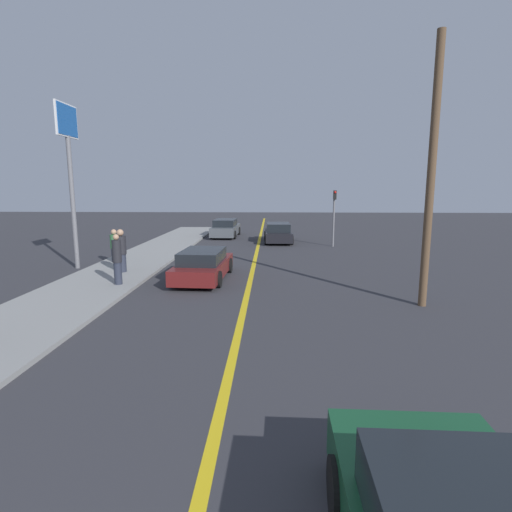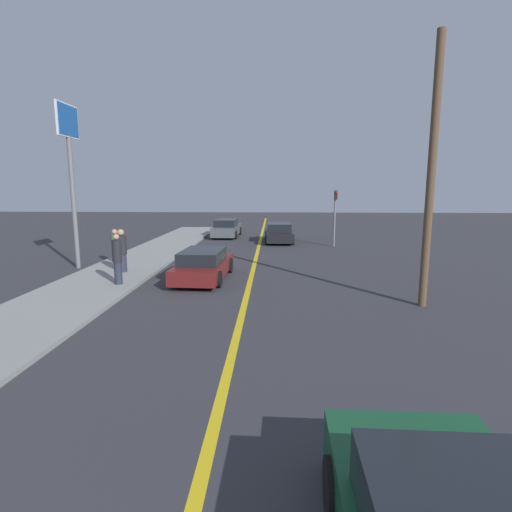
{
  "view_description": "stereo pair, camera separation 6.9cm",
  "coord_description": "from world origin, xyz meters",
  "views": [
    {
      "loc": [
        0.81,
        0.13,
        3.59
      ],
      "look_at": [
        0.27,
        14.21,
        1.18
      ],
      "focal_mm": 28.0,
      "sensor_mm": 36.0,
      "label": 1
    },
    {
      "loc": [
        0.88,
        0.14,
        3.59
      ],
      "look_at": [
        0.27,
        14.21,
        1.18
      ],
      "focal_mm": 28.0,
      "sensor_mm": 36.0,
      "label": 2
    }
  ],
  "objects": [
    {
      "name": "pedestrian_by_sign",
      "position": [
        -6.62,
        18.59,
        0.88
      ],
      "size": [
        0.39,
        0.39,
        1.55
      ],
      "color": "#282D3D",
      "rests_on": "sidewalk_left"
    },
    {
      "name": "pedestrian_mid_group",
      "position": [
        -4.75,
        14.13,
        1.05
      ],
      "size": [
        0.33,
        0.33,
        1.84
      ],
      "color": "#282D3D",
      "rests_on": "sidewalk_left"
    },
    {
      "name": "car_ahead_center",
      "position": [
        -1.87,
        15.53,
        0.59
      ],
      "size": [
        2.02,
        4.36,
        1.21
      ],
      "rotation": [
        0.0,
        0.0,
        -0.05
      ],
      "color": "maroon",
      "rests_on": "ground_plane"
    },
    {
      "name": "utility_pole",
      "position": [
        5.49,
        12.23,
        3.97
      ],
      "size": [
        0.24,
        0.24,
        7.94
      ],
      "color": "brown",
      "rests_on": "ground_plane"
    },
    {
      "name": "sidewalk_left",
      "position": [
        -5.7,
        17.86,
        0.06
      ],
      "size": [
        3.29,
        35.73,
        0.12
      ],
      "color": "gray",
      "rests_on": "ground_plane"
    },
    {
      "name": "roadside_sign",
      "position": [
        -7.97,
        17.58,
        5.26
      ],
      "size": [
        0.2,
        1.78,
        7.14
      ],
      "color": "slate",
      "rests_on": "ground_plane"
    },
    {
      "name": "car_far_distant",
      "position": [
        1.28,
        26.75,
        0.62
      ],
      "size": [
        1.92,
        4.19,
        1.29
      ],
      "rotation": [
        0.0,
        0.0,
        0.02
      ],
      "color": "black",
      "rests_on": "ground_plane"
    },
    {
      "name": "road_center_line",
      "position": [
        0.0,
        18.0,
        0.0
      ],
      "size": [
        0.2,
        60.0,
        0.01
      ],
      "color": "gold",
      "rests_on": "ground_plane"
    },
    {
      "name": "traffic_light",
      "position": [
        4.66,
        24.8,
        2.15
      ],
      "size": [
        0.18,
        0.4,
        3.45
      ],
      "color": "slate",
      "rests_on": "ground_plane"
    },
    {
      "name": "car_parked_left_lot",
      "position": [
        -2.58,
        29.62,
        0.63
      ],
      "size": [
        1.94,
        4.53,
        1.32
      ],
      "rotation": [
        0.0,
        0.0,
        -0.03
      ],
      "color": "#4C5156",
      "rests_on": "ground_plane"
    },
    {
      "name": "pedestrian_far_standing",
      "position": [
        -5.43,
        16.3,
        1.01
      ],
      "size": [
        0.43,
        0.43,
        1.79
      ],
      "color": "#282D3D",
      "rests_on": "sidewalk_left"
    }
  ]
}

